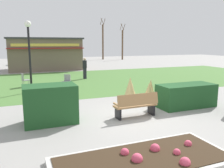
% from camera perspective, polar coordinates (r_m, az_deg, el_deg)
% --- Properties ---
extents(ground_plane, '(80.00, 80.00, 0.00)m').
position_cam_1_polar(ground_plane, '(9.16, 5.38, -7.89)').
color(ground_plane, '#999691').
extents(lawn_patch, '(36.00, 12.00, 0.01)m').
position_cam_1_polar(lawn_patch, '(17.87, -8.55, 0.82)').
color(lawn_patch, '#4C7A38').
rests_on(lawn_patch, ground_plane).
extents(flower_bed, '(4.29, 1.84, 0.32)m').
position_cam_1_polar(flower_bed, '(5.77, 7.94, -18.17)').
color(flower_bed, beige).
rests_on(flower_bed, ground_plane).
extents(park_bench, '(1.71, 0.56, 0.95)m').
position_cam_1_polar(park_bench, '(8.93, 5.97, -5.16)').
color(park_bench, '#9E7547').
rests_on(park_bench, ground_plane).
extents(hedge_left, '(1.81, 1.10, 1.37)m').
position_cam_1_polar(hedge_left, '(8.49, -14.99, -4.81)').
color(hedge_left, '#1E4C23').
rests_on(hedge_left, ground_plane).
extents(hedge_right, '(2.59, 1.10, 1.02)m').
position_cam_1_polar(hedge_right, '(10.84, 17.79, -2.72)').
color(hedge_right, '#1E4C23').
rests_on(hedge_right, ground_plane).
extents(ornamental_grass_behind_left, '(0.62, 0.62, 1.11)m').
position_cam_1_polar(ornamental_grass_behind_left, '(11.29, 9.49, -1.66)').
color(ornamental_grass_behind_left, tan).
rests_on(ornamental_grass_behind_left, ground_plane).
extents(ornamental_grass_behind_right, '(0.72, 0.72, 0.99)m').
position_cam_1_polar(ornamental_grass_behind_right, '(11.07, 9.12, -2.21)').
color(ornamental_grass_behind_right, tan).
rests_on(ornamental_grass_behind_right, ground_plane).
extents(ornamental_grass_behind_center, '(0.77, 0.77, 1.24)m').
position_cam_1_polar(ornamental_grass_behind_center, '(11.00, 4.50, -1.52)').
color(ornamental_grass_behind_center, tan).
rests_on(ornamental_grass_behind_center, ground_plane).
extents(lamppost_mid, '(0.36, 0.36, 4.06)m').
position_cam_1_polar(lamppost_mid, '(14.05, -19.74, 8.41)').
color(lamppost_mid, black).
rests_on(lamppost_mid, ground_plane).
extents(food_kiosk, '(7.61, 4.86, 3.41)m').
position_cam_1_polar(food_kiosk, '(26.28, -16.22, 7.18)').
color(food_kiosk, '#6B5B4C').
rests_on(food_kiosk, ground_plane).
extents(cafe_chair_west, '(0.62, 0.62, 0.89)m').
position_cam_1_polar(cafe_chair_west, '(14.77, -11.16, 0.91)').
color(cafe_chair_west, gray).
rests_on(cafe_chair_west, ground_plane).
extents(cafe_chair_east, '(0.53, 0.53, 0.89)m').
position_cam_1_polar(cafe_chair_east, '(16.03, -20.77, 1.14)').
color(cafe_chair_east, gray).
rests_on(cafe_chair_east, ground_plane).
extents(person_strolling, '(0.34, 0.34, 1.69)m').
position_cam_1_polar(person_strolling, '(18.67, -6.73, 3.91)').
color(person_strolling, '#23232D').
rests_on(person_strolling, ground_plane).
extents(parked_car_west_slot, '(4.30, 2.25, 1.20)m').
position_cam_1_polar(parked_car_west_slot, '(33.46, -19.90, 5.65)').
color(parked_car_west_slot, '#2D6638').
rests_on(parked_car_west_slot, ground_plane).
extents(tree_left_bg, '(0.91, 0.96, 7.16)m').
position_cam_1_polar(tree_left_bg, '(41.61, -2.27, 10.50)').
color(tree_left_bg, brown).
rests_on(tree_left_bg, ground_plane).
extents(tree_right_bg, '(0.91, 0.96, 6.19)m').
position_cam_1_polar(tree_right_bg, '(41.14, 2.59, 9.83)').
color(tree_right_bg, brown).
rests_on(tree_right_bg, ground_plane).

